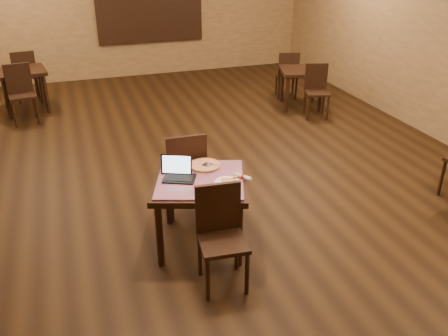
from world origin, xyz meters
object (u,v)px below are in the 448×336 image
object	(u,v)px
other_table_b	(22,77)
other_table_b_chair_near	(21,90)
chair_main_near	(221,230)
tiled_table	(201,188)
other_table_a_chair_near	(316,87)
other_table_a_chair_far	(288,72)
chair_main_far	(185,169)
other_table_b_chair_far	(25,73)
other_table_a	(302,76)
pizza_pan	(205,166)
laptop	(178,172)

from	to	relation	value
other_table_b	other_table_b_chair_near	world-z (taller)	other_table_b_chair_near
chair_main_near	other_table_b	world-z (taller)	chair_main_near
tiled_table	other_table_a_chair_near	world-z (taller)	other_table_a_chair_near
other_table_a_chair_far	chair_main_far	bearing A→B (deg)	66.42
other_table_b_chair_far	other_table_a_chair_far	bearing A→B (deg)	155.21
other_table_a	tiled_table	bearing A→B (deg)	-113.19
other_table_a	other_table_b	world-z (taller)	other_table_b
chair_main_far	other_table_a	distance (m)	4.26
pizza_pan	other_table_a_chair_far	world-z (taller)	other_table_a_chair_far
chair_main_far	other_table_a_chair_near	bearing A→B (deg)	-138.13
chair_main_near	other_table_b_chair_far	bearing A→B (deg)	111.71
other_table_b	chair_main_far	bearing A→B (deg)	-75.36
pizza_pan	other_table_a_chair_near	xyz separation A→B (m)	(2.89, 2.87, -0.25)
other_table_a_chair_far	other_table_b_chair_near	xyz separation A→B (m)	(-4.85, 0.30, 0.03)
chair_main_near	other_table_b_chair_near	world-z (taller)	other_table_b_chair_near
other_table_a	other_table_a_chair_near	bearing A→B (deg)	-71.55
other_table_b_chair_near	chair_main_near	bearing A→B (deg)	-77.82
other_table_b	other_table_a_chair_far	bearing A→B (deg)	-18.35
tiled_table	other_table_b	world-z (taller)	tiled_table
chair_main_near	other_table_b	size ratio (longest dim) A/B	1.05
other_table_a_chair_near	other_table_b_chair_far	xyz separation A→B (m)	(-4.87, 2.51, 0.03)
chair_main_far	other_table_a_chair_far	xyz separation A→B (m)	(2.97, 3.58, -0.06)
chair_main_far	other_table_a	xyz separation A→B (m)	(2.99, 3.04, 0.01)
other_table_a_chair_near	other_table_b	size ratio (longest dim) A/B	1.00
chair_main_far	pizza_pan	distance (m)	0.43
laptop	other_table_b_chair_far	size ratio (longest dim) A/B	0.38
other_table_a	other_table_b	xyz separation A→B (m)	(-4.86, 1.40, 0.04)
other_table_a_chair_near	chair_main_far	bearing A→B (deg)	-124.18
chair_main_far	other_table_a_chair_far	distance (m)	4.65
tiled_table	chair_main_far	bearing A→B (deg)	109.13
laptop	other_table_a_chair_near	size ratio (longest dim) A/B	0.41
other_table_a	other_table_a_chair_far	xyz separation A→B (m)	(-0.02, 0.54, -0.07)
other_table_a_chair_far	other_table_b	world-z (taller)	other_table_a_chair_far
laptop	other_table_b_chair_far	xyz separation A→B (m)	(-1.66, 5.53, -0.27)
other_table_b_chair_near	other_table_a_chair_far	bearing A→B (deg)	-11.68
other_table_b	other_table_b_chair_far	world-z (taller)	other_table_b_chair_far
other_table_a	other_table_a_chair_far	size ratio (longest dim) A/B	1.02
pizza_pan	other_table_a_chair_near	bearing A→B (deg)	44.87
laptop	pizza_pan	xyz separation A→B (m)	(0.32, 0.14, -0.05)
tiled_table	pizza_pan	xyz separation A→B (m)	(0.12, 0.24, 0.11)
chair_main_far	laptop	distance (m)	0.60
laptop	other_table_b	size ratio (longest dim) A/B	0.41
chair_main_near	other_table_a_chair_near	distance (m)	4.79
other_table_a	other_table_a_chair_far	bearing A→B (deg)	108.45
tiled_table	other_table_a_chair_near	xyz separation A→B (m)	(3.01, 3.11, -0.14)
pizza_pan	other_table_a	world-z (taller)	pizza_pan
other_table_b	pizza_pan	bearing A→B (deg)	-75.69
laptop	other_table_a_chair_near	world-z (taller)	laptop
other_table_b_chair_near	other_table_b_chair_far	bearing A→B (deg)	80.58
other_table_b_chair_far	chair_main_far	bearing A→B (deg)	102.14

